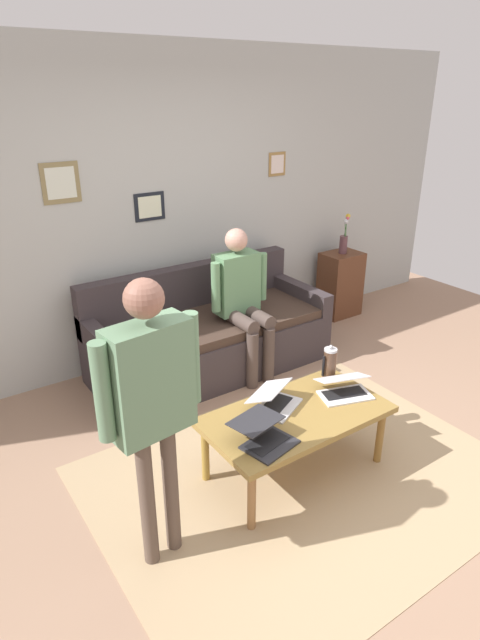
# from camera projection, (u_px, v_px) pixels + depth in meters

# --- Properties ---
(ground_plane) EXTENTS (7.68, 7.68, 0.00)m
(ground_plane) POSITION_uv_depth(u_px,v_px,m) (321.00, 472.00, 3.49)
(ground_plane) COLOR #9C7860
(area_rug) EXTENTS (2.61, 2.01, 0.01)m
(area_rug) POSITION_uv_depth(u_px,v_px,m) (303.00, 477.00, 3.44)
(area_rug) COLOR tan
(area_rug) RESTS_ON ground_plane
(back_wall) EXTENTS (7.04, 0.11, 2.70)m
(back_wall) POSITION_uv_depth(u_px,v_px,m) (159.00, 210.00, 4.60)
(back_wall) COLOR #AFB2AE
(back_wall) RESTS_ON ground_plane
(couch) EXTENTS (2.08, 0.86, 0.88)m
(couch) POSITION_uv_depth(u_px,v_px,m) (208.00, 336.00, 4.69)
(couch) COLOR #362E30
(couch) RESTS_ON ground_plane
(coffee_table) EXTENTS (1.19, 0.64, 0.45)m
(coffee_table) POSITION_uv_depth(u_px,v_px,m) (296.00, 419.00, 3.35)
(coffee_table) COLOR olive
(coffee_table) RESTS_ON ground_plane
(laptop_left) EXTENTS (0.36, 0.38, 0.12)m
(laptop_left) POSITION_uv_depth(u_px,v_px,m) (265.00, 436.00, 3.03)
(laptop_left) COLOR #28282D
(laptop_left) RESTS_ON coffee_table
(laptop_center) EXTENTS (0.40, 0.38, 0.15)m
(laptop_center) POSITION_uv_depth(u_px,v_px,m) (275.00, 401.00, 3.38)
(laptop_center) COLOR silver
(laptop_center) RESTS_ON coffee_table
(laptop_right) EXTENTS (0.40, 0.35, 0.14)m
(laptop_right) POSITION_uv_depth(u_px,v_px,m) (344.00, 389.00, 3.52)
(laptop_right) COLOR silver
(laptop_right) RESTS_ON coffee_table
(french_press) EXTENTS (0.11, 0.09, 0.27)m
(french_press) POSITION_uv_depth(u_px,v_px,m) (330.00, 364.00, 3.67)
(french_press) COLOR #4C3323
(french_press) RESTS_ON coffee_table
(side_shelf) EXTENTS (0.42, 0.32, 0.70)m
(side_shelf) POSITION_uv_depth(u_px,v_px,m) (340.00, 284.00, 5.80)
(side_shelf) COLOR brown
(side_shelf) RESTS_ON ground_plane
(flower_vase) EXTENTS (0.10, 0.09, 0.42)m
(flower_vase) POSITION_uv_depth(u_px,v_px,m) (344.00, 239.00, 5.59)
(flower_vase) COLOR brown
(flower_vase) RESTS_ON side_shelf
(person_standing) EXTENTS (0.57, 0.22, 1.58)m
(person_standing) POSITION_uv_depth(u_px,v_px,m) (151.00, 393.00, 2.48)
(person_standing) COLOR brown
(person_standing) RESTS_ON ground_plane
(person_seated) EXTENTS (0.55, 0.51, 1.28)m
(person_seated) POSITION_uv_depth(u_px,v_px,m) (242.00, 295.00, 4.45)
(person_seated) COLOR #493B36
(person_seated) RESTS_ON ground_plane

